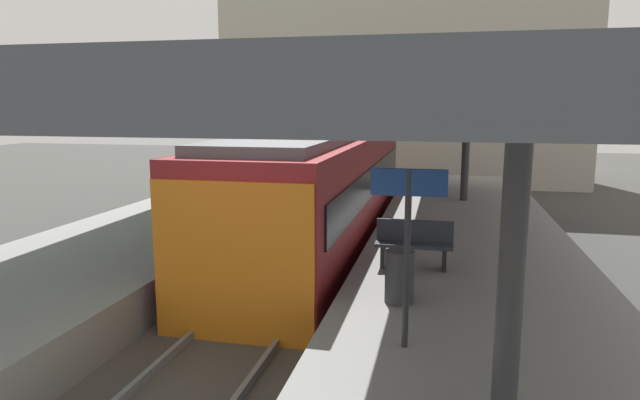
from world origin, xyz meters
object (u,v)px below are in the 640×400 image
commuter_train (324,188)px  platform_sign (408,218)px  litter_bin (399,277)px  platform_bench (414,242)px  passenger_near_bench (242,171)px

commuter_train → platform_sign: (2.77, -7.98, 0.90)m
litter_bin → commuter_train: bearing=111.8°
commuter_train → platform_bench: size_ratio=9.58×
litter_bin → platform_bench: bearing=86.8°
passenger_near_bench → litter_bin: bearing=-56.2°
commuter_train → passenger_near_bench: (-3.18, 2.18, 0.14)m
commuter_train → platform_sign: 8.49m
commuter_train → platform_bench: 5.25m
platform_sign → passenger_near_bench: (-5.95, 10.15, -0.76)m
commuter_train → platform_sign: commuter_train is taller
commuter_train → passenger_near_bench: commuter_train is taller
platform_sign → passenger_near_bench: 11.79m
commuter_train → passenger_near_bench: size_ratio=8.05×
platform_sign → passenger_near_bench: bearing=120.4°
platform_sign → commuter_train: bearing=109.2°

